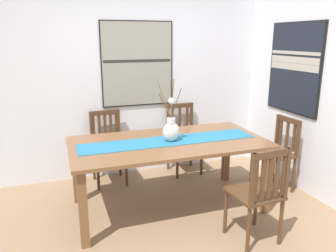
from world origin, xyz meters
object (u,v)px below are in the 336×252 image
chair_3 (108,145)px  dining_table (169,149)px  centerpiece_vase (171,129)px  chair_2 (277,152)px  chair_0 (259,193)px  painting_on_back_wall (137,64)px  painting_on_side_wall (294,68)px  chair_1 (183,137)px

chair_3 → dining_table: bearing=-60.6°
dining_table → centerpiece_vase: 0.23m
chair_2 → chair_0: bearing=-134.0°
dining_table → painting_on_back_wall: painting_on_back_wall is taller
chair_3 → painting_on_side_wall: bearing=-18.1°
centerpiece_vase → chair_1: bearing=61.3°
chair_0 → chair_1: bearing=90.2°
chair_3 → chair_0: bearing=-59.6°
centerpiece_vase → painting_on_back_wall: painting_on_back_wall is taller
dining_table → chair_2: size_ratio=2.29×
dining_table → painting_on_side_wall: painting_on_side_wall is taller
centerpiece_vase → chair_2: (1.41, 0.03, -0.43)m
painting_on_back_wall → centerpiece_vase: bearing=-86.8°
centerpiece_vase → chair_0: (0.53, -0.88, -0.41)m
chair_0 → chair_2: (0.88, 0.91, -0.02)m
dining_table → chair_1: size_ratio=2.18×
chair_0 → chair_1: size_ratio=0.98×
chair_0 → painting_on_back_wall: (-0.59, 2.04, 1.01)m
painting_on_back_wall → painting_on_side_wall: size_ratio=1.00×
dining_table → chair_2: chair_2 is taller
chair_3 → painting_on_back_wall: (0.48, 0.22, 1.01)m
chair_1 → chair_3: (-1.06, -0.01, 0.00)m
centerpiece_vase → chair_0: size_ratio=0.68×
chair_1 → painting_on_side_wall: bearing=-32.4°
chair_3 → chair_2: bearing=-25.1°
dining_table → chair_0: (0.55, -0.90, -0.18)m
chair_1 → painting_on_side_wall: 1.71m
chair_1 → chair_2: size_ratio=1.05×
centerpiece_vase → chair_0: bearing=-59.1°
chair_2 → painting_on_side_wall: (0.29, 0.18, 1.01)m
painting_on_side_wall → centerpiece_vase: bearing=-173.0°
chair_3 → painting_on_back_wall: bearing=24.7°
centerpiece_vase → chair_0: 1.11m
chair_0 → chair_3: bearing=120.4°
chair_1 → centerpiece_vase: bearing=-118.7°
painting_on_side_wall → dining_table: bearing=-173.6°
chair_0 → painting_on_back_wall: bearing=106.2°
chair_1 → painting_on_back_wall: bearing=160.7°
chair_0 → chair_3: chair_0 is taller
chair_3 → centerpiece_vase: bearing=-60.1°
chair_2 → painting_on_back_wall: bearing=142.5°
chair_3 → painting_on_back_wall: painting_on_back_wall is taller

